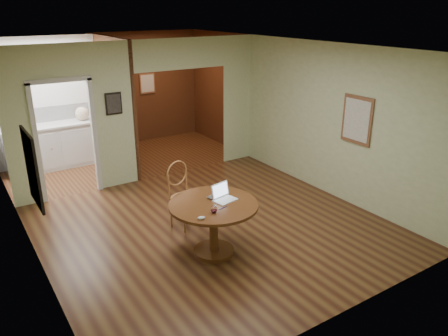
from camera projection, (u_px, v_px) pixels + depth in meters
floor at (214, 228)px, 6.85m from camera, size 5.00×5.00×0.00m
room_shell at (111, 113)px, 8.59m from camera, size 5.20×7.50×5.00m
dining_table at (214, 216)px, 5.97m from camera, size 1.22×1.22×0.76m
chair at (182, 191)px, 6.76m from camera, size 0.53×0.53×1.05m
open_laptop at (223, 195)px, 6.01m from camera, size 0.34×0.32×0.22m
closed_laptop at (219, 196)px, 6.09m from camera, size 0.33×0.26×0.02m
mouse at (201, 218)px, 5.46m from camera, size 0.11×0.08×0.04m
wine_glass at (214, 209)px, 5.62m from camera, size 0.09×0.09×0.10m
pen at (223, 208)px, 5.77m from camera, size 0.14×0.04×0.01m
kitchen_cabinet at (56, 146)px, 9.28m from camera, size 2.06×0.60×0.94m
grocery_bag at (82, 114)px, 9.39m from camera, size 0.36×0.34×0.29m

